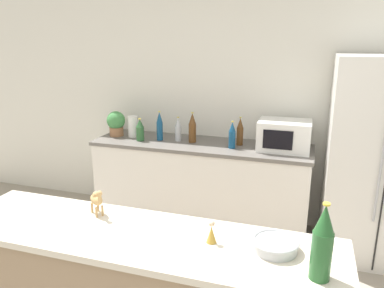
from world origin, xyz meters
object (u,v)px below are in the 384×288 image
at_px(microwave, 284,135).
at_px(back_bottle_4, 178,130).
at_px(camel_figurine, 97,199).
at_px(refrigerator, 379,161).
at_px(back_bottle_1, 160,126).
at_px(paper_towel_roll, 133,127).
at_px(fruit_bowl, 275,244).
at_px(wise_man_figurine_blue, 211,233).
at_px(back_bottle_2, 192,128).
at_px(back_bottle_5, 240,132).
at_px(back_bottle_3, 140,130).
at_px(potted_plant, 116,123).
at_px(wine_bottle, 322,243).
at_px(back_bottle_0, 232,135).

bearing_deg(microwave, back_bottle_4, -179.71).
bearing_deg(camel_figurine, refrigerator, 46.79).
bearing_deg(back_bottle_1, paper_towel_roll, 173.15).
bearing_deg(camel_figurine, fruit_bowl, -4.21).
relative_size(back_bottle_4, wise_man_figurine_blue, 2.19).
height_order(back_bottle_2, back_bottle_4, back_bottle_2).
bearing_deg(wise_man_figurine_blue, paper_towel_roll, 125.08).
bearing_deg(back_bottle_2, back_bottle_5, 5.38).
bearing_deg(back_bottle_4, back_bottle_2, -0.99).
distance_m(back_bottle_1, fruit_bowl, 2.35).
xyz_separation_m(refrigerator, back_bottle_3, (-2.26, -0.03, 0.11)).
relative_size(back_bottle_3, wise_man_figurine_blue, 2.03).
xyz_separation_m(back_bottle_3, wise_man_figurine_blue, (1.25, -1.86, 0.02)).
bearing_deg(back_bottle_5, potted_plant, -178.12).
height_order(microwave, wine_bottle, wine_bottle).
xyz_separation_m(back_bottle_3, back_bottle_4, (0.38, 0.11, 0.01)).
distance_m(back_bottle_3, fruit_bowl, 2.40).
height_order(back_bottle_1, wise_man_figurine_blue, back_bottle_1).
distance_m(refrigerator, back_bottle_1, 2.08).
relative_size(back_bottle_3, camel_figurine, 1.47).
relative_size(back_bottle_4, camel_figurine, 1.59).
relative_size(back_bottle_2, camel_figurine, 1.95).
xyz_separation_m(potted_plant, back_bottle_2, (0.86, -0.00, 0.00)).
bearing_deg(back_bottle_1, back_bottle_2, 4.28).
distance_m(microwave, fruit_bowl, 1.95).
bearing_deg(back_bottle_5, back_bottle_2, -174.62).
relative_size(back_bottle_4, wine_bottle, 0.76).
bearing_deg(fruit_bowl, refrigerator, 69.02).
bearing_deg(back_bottle_3, back_bottle_5, 8.43).
relative_size(back_bottle_2, back_bottle_4, 1.23).
bearing_deg(camel_figurine, back_bottle_4, 96.07).
height_order(back_bottle_3, back_bottle_4, back_bottle_4).
bearing_deg(back_bottle_4, back_bottle_3, -164.16).
xyz_separation_m(microwave, wise_man_figurine_blue, (-0.19, -1.97, -0.00)).
relative_size(potted_plant, back_bottle_4, 1.06).
distance_m(microwave, back_bottle_4, 1.06).
distance_m(back_bottle_3, back_bottle_5, 1.02).
bearing_deg(camel_figurine, microwave, 65.39).
xyz_separation_m(potted_plant, paper_towel_roll, (0.19, 0.01, -0.03)).
relative_size(back_bottle_0, wise_man_figurine_blue, 2.31).
height_order(back_bottle_1, back_bottle_5, back_bottle_1).
distance_m(microwave, camel_figurine, 2.06).
bearing_deg(back_bottle_1, back_bottle_4, 8.43).
distance_m(back_bottle_1, back_bottle_4, 0.20).
distance_m(refrigerator, back_bottle_3, 2.26).
bearing_deg(wine_bottle, microwave, 98.09).
height_order(back_bottle_0, back_bottle_1, back_bottle_1).
distance_m(paper_towel_roll, camel_figurine, 2.01).
bearing_deg(potted_plant, paper_towel_roll, 3.49).
bearing_deg(wine_bottle, camel_figurine, 168.92).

